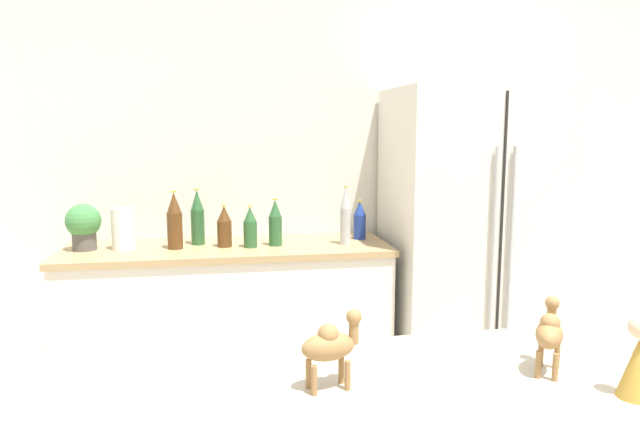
% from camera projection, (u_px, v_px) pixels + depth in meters
% --- Properties ---
extents(wall_back, '(8.00, 0.06, 2.55)m').
position_uv_depth(wall_back, '(310.00, 177.00, 3.51)').
color(wall_back, white).
rests_on(wall_back, ground_plane).
extents(back_counter, '(1.77, 0.63, 0.93)m').
position_uv_depth(back_counter, '(230.00, 326.00, 3.21)').
color(back_counter, white).
rests_on(back_counter, ground_plane).
extents(refrigerator, '(0.95, 0.72, 1.80)m').
position_uv_depth(refrigerator, '(471.00, 245.00, 3.33)').
color(refrigerator, silver).
rests_on(refrigerator, ground_plane).
extents(potted_plant, '(0.18, 0.18, 0.25)m').
position_uv_depth(potted_plant, '(83.00, 225.00, 3.01)').
color(potted_plant, '#595451').
rests_on(potted_plant, back_counter).
extents(paper_towel_roll, '(0.12, 0.12, 0.22)m').
position_uv_depth(paper_towel_roll, '(123.00, 229.00, 3.03)').
color(paper_towel_roll, white).
rests_on(paper_towel_roll, back_counter).
extents(back_bottle_0, '(0.07, 0.07, 0.26)m').
position_uv_depth(back_bottle_0, '(275.00, 223.00, 3.13)').
color(back_bottle_0, '#2D6033').
rests_on(back_bottle_0, back_counter).
extents(back_bottle_1, '(0.08, 0.08, 0.23)m').
position_uv_depth(back_bottle_1, '(224.00, 227.00, 3.10)').
color(back_bottle_1, brown).
rests_on(back_bottle_1, back_counter).
extents(back_bottle_2, '(0.07, 0.07, 0.23)m').
position_uv_depth(back_bottle_2, '(250.00, 227.00, 3.08)').
color(back_bottle_2, '#2D6033').
rests_on(back_bottle_2, back_counter).
extents(back_bottle_3, '(0.08, 0.08, 0.31)m').
position_uv_depth(back_bottle_3, '(175.00, 221.00, 3.04)').
color(back_bottle_3, brown).
rests_on(back_bottle_3, back_counter).
extents(back_bottle_4, '(0.06, 0.06, 0.33)m').
position_uv_depth(back_bottle_4, '(345.00, 216.00, 3.16)').
color(back_bottle_4, '#B2B7BC').
rests_on(back_bottle_4, back_counter).
extents(back_bottle_5, '(0.07, 0.07, 0.23)m').
position_uv_depth(back_bottle_5, '(360.00, 220.00, 3.32)').
color(back_bottle_5, navy).
rests_on(back_bottle_5, back_counter).
extents(back_bottle_6, '(0.08, 0.08, 0.31)m').
position_uv_depth(back_bottle_6, '(198.00, 218.00, 3.16)').
color(back_bottle_6, '#2D6033').
rests_on(back_bottle_6, back_counter).
extents(camel_figurine, '(0.14, 0.08, 0.17)m').
position_uv_depth(camel_figurine, '(331.00, 344.00, 1.21)').
color(camel_figurine, olive).
rests_on(camel_figurine, bar_counter).
extents(camel_figurine_second, '(0.11, 0.13, 0.17)m').
position_uv_depth(camel_figurine_second, '(550.00, 332.00, 1.29)').
color(camel_figurine_second, olive).
rests_on(camel_figurine_second, bar_counter).
extents(wise_man_figurine_crimson, '(0.07, 0.07, 0.17)m').
position_uv_depth(wise_man_figurine_crimson, '(637.00, 363.00, 1.17)').
color(wise_man_figurine_crimson, '#B28933').
rests_on(wise_man_figurine_crimson, bar_counter).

